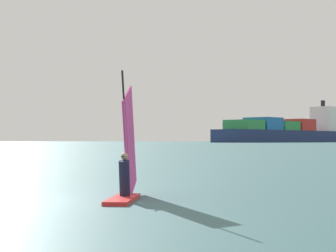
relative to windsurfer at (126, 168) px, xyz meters
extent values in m
plane|color=#386066|center=(-2.71, -1.97, -0.95)|extent=(4000.00, 4000.00, 0.00)
cube|color=red|center=(0.24, -0.64, -0.89)|extent=(1.64, 2.83, 0.12)
cylinder|color=black|center=(0.03, -0.08, 1.05)|extent=(0.58, 1.38, 3.77)
cube|color=#D8338C|center=(-0.24, 0.63, 0.74)|extent=(1.05, 2.64, 3.76)
cylinder|color=black|center=(-0.03, 0.08, 0.38)|extent=(0.66, 1.64, 0.04)
cylinder|color=#191E38|center=(0.12, -0.31, -0.29)|extent=(0.49, 0.61, 1.12)
sphere|color=tan|center=(0.12, -0.31, 0.37)|extent=(0.22, 0.22, 0.22)
cube|color=navy|center=(-127.61, 498.60, 4.21)|extent=(78.67, 172.09, 10.32)
cube|color=silver|center=(-107.62, 560.81, 21.11)|extent=(23.43, 20.50, 23.49)
cylinder|color=black|center=(-107.62, 560.81, 35.85)|extent=(4.00, 4.00, 6.00)
cube|color=red|center=(-121.61, 517.29, 14.57)|extent=(30.80, 30.38, 10.40)
cube|color=#2D8C47|center=(-129.76, 491.91, 13.27)|extent=(30.80, 30.38, 7.80)
cube|color=#1E66AD|center=(-137.92, 466.53, 14.57)|extent=(30.80, 30.38, 10.40)
cube|color=#2D8C47|center=(-146.07, 441.16, 13.27)|extent=(30.80, 30.38, 7.80)
camera|label=1|loc=(9.22, -15.94, 0.86)|focal=63.91mm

